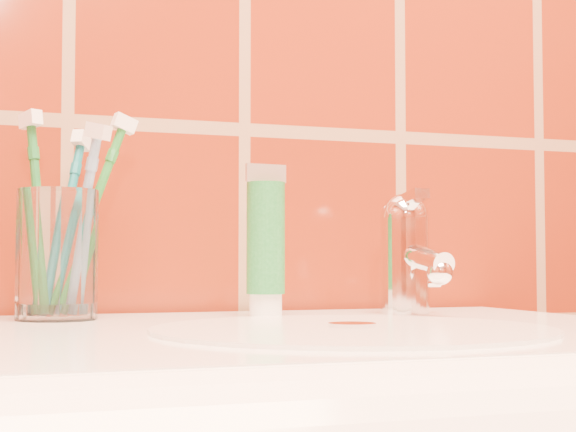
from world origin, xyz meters
name	(u,v)px	position (x,y,z in m)	size (l,w,h in m)	color
glass_tumbler	(57,255)	(-0.20, 1.11, 0.91)	(0.07, 0.07, 0.12)	white
toothpaste_tube	(266,245)	(-0.01, 1.10, 0.92)	(0.04, 0.04, 0.14)	white
faucet	(406,249)	(0.14, 1.09, 0.91)	(0.05, 0.11, 0.12)	white
toothbrush_0	(65,223)	(-0.19, 1.14, 0.94)	(0.06, 0.08, 0.18)	#0D616D
toothbrush_1	(90,216)	(-0.17, 1.12, 0.94)	(0.09, 0.04, 0.19)	#207B2C
toothbrush_2	(81,223)	(-0.18, 1.10, 0.94)	(0.05, 0.05, 0.18)	#729ECB
toothbrush_3	(39,215)	(-0.21, 1.12, 0.94)	(0.04, 0.05, 0.19)	#1D6E2E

